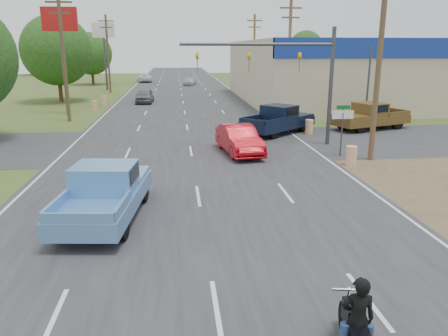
{
  "coord_description": "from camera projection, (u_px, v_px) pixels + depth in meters",
  "views": [
    {
      "loc": [
        -0.79,
        -8.7,
        5.77
      ],
      "look_at": [
        0.99,
        7.48,
        1.3
      ],
      "focal_mm": 35.0,
      "sensor_mm": 36.0,
      "label": 1
    }
  ],
  "objects": [
    {
      "name": "utility_pole_1",
      "position": [
        379.0,
        58.0,
        22.0
      ],
      "size": [
        2.0,
        0.28,
        10.0
      ],
      "color": "#4C3823",
      "rests_on": "ground"
    },
    {
      "name": "cross_road",
      "position": [
        190.0,
        144.0,
        27.2
      ],
      "size": [
        120.0,
        10.0,
        0.02
      ],
      "primitive_type": "cube",
      "color": "#2D2D30",
      "rests_on": "ground"
    },
    {
      "name": "street_name_sign",
      "position": [
        342.0,
        123.0,
        25.31
      ],
      "size": [
        0.8,
        0.08,
        2.61
      ],
      "color": "#3F3F44",
      "rests_on": "ground"
    },
    {
      "name": "tree_6",
      "position": [
        41.0,
        45.0,
        96.12
      ],
      "size": [
        8.82,
        8.82,
        10.92
      ],
      "color": "#422D19",
      "rests_on": "ground"
    },
    {
      "name": "dirt_verge",
      "position": [
        428.0,
        174.0,
        20.69
      ],
      "size": [
        8.0,
        18.0,
        0.01
      ],
      "primitive_type": "cube",
      "color": "brown",
      "rests_on": "ground"
    },
    {
      "name": "blue_pickup",
      "position": [
        106.0,
        191.0,
        15.2
      ],
      "size": [
        2.9,
        6.04,
        1.93
      ],
      "rotation": [
        0.0,
        0.0,
        -0.12
      ],
      "color": "black",
      "rests_on": "ground"
    },
    {
      "name": "navy_pickup",
      "position": [
        279.0,
        119.0,
        30.47
      ],
      "size": [
        6.0,
        5.63,
        1.97
      ],
      "rotation": [
        0.0,
        0.0,
        -0.86
      ],
      "color": "black",
      "rests_on": "ground"
    },
    {
      "name": "distant_car_white",
      "position": [
        144.0,
        78.0,
        77.29
      ],
      "size": [
        3.1,
        5.46,
        1.44
      ],
      "primitive_type": "imported",
      "rotation": [
        0.0,
        0.0,
        3.28
      ],
      "color": "white",
      "rests_on": "ground"
    },
    {
      "name": "main_road",
      "position": [
        183.0,
        102.0,
        48.29
      ],
      "size": [
        15.0,
        180.0,
        0.02
      ],
      "primitive_type": "cube",
      "color": "#2D2D30",
      "rests_on": "ground"
    },
    {
      "name": "distant_car_silver",
      "position": [
        190.0,
        81.0,
        70.63
      ],
      "size": [
        2.35,
        4.62,
        1.28
      ],
      "primitive_type": "imported",
      "rotation": [
        0.0,
        0.0,
        -0.13
      ],
      "color": "#B7B8BC",
      "rests_on": "ground"
    },
    {
      "name": "rider",
      "position": [
        357.0,
        324.0,
        8.06
      ],
      "size": [
        0.68,
        0.51,
        1.71
      ],
      "primitive_type": "imported",
      "rotation": [
        0.0,
        0.0,
        2.98
      ],
      "color": "black",
      "rests_on": "ground"
    },
    {
      "name": "barrel_1",
      "position": [
        309.0,
        127.0,
        30.35
      ],
      "size": [
        0.56,
        0.56,
        1.0
      ],
      "primitive_type": "cylinder",
      "color": "orange",
      "rests_on": "ground"
    },
    {
      "name": "utility_pole_2",
      "position": [
        289.0,
        54.0,
        39.26
      ],
      "size": [
        2.0,
        0.28,
        10.0
      ],
      "color": "#4C3823",
      "rests_on": "ground"
    },
    {
      "name": "distant_car_grey",
      "position": [
        145.0,
        96.0,
        47.66
      ],
      "size": [
        1.96,
        4.5,
        1.51
      ],
      "primitive_type": "imported",
      "rotation": [
        0.0,
        0.0,
        -0.04
      ],
      "color": "slate",
      "rests_on": "ground"
    },
    {
      "name": "barrel_2",
      "position": [
        95.0,
        106.0,
        41.51
      ],
      "size": [
        0.56,
        0.56,
        1.0
      ],
      "primitive_type": "cylinder",
      "color": "orange",
      "rests_on": "ground"
    },
    {
      "name": "red_convertible",
      "position": [
        239.0,
        140.0,
        24.57
      ],
      "size": [
        2.34,
        5.03,
        1.6
      ],
      "primitive_type": "imported",
      "rotation": [
        0.0,
        0.0,
        0.14
      ],
      "color": "#A9070F",
      "rests_on": "ground"
    },
    {
      "name": "signal_mast",
      "position": [
        288.0,
        65.0,
        25.59
      ],
      "size": [
        9.12,
        0.4,
        7.0
      ],
      "color": "#3F3F44",
      "rests_on": "ground"
    },
    {
      "name": "ground",
      "position": [
        217.0,
        310.0,
        9.95
      ],
      "size": [
        200.0,
        200.0,
        0.0
      ],
      "primitive_type": "plane",
      "color": "#3E4F1F",
      "rests_on": "ground"
    },
    {
      "name": "utility_pole_6",
      "position": [
        108.0,
        52.0,
        57.38
      ],
      "size": [
        2.0,
        0.28,
        10.0
      ],
      "color": "#4C3823",
      "rests_on": "ground"
    },
    {
      "name": "barrel_0",
      "position": [
        351.0,
        156.0,
        22.16
      ],
      "size": [
        0.56,
        0.56,
        1.0
      ],
      "primitive_type": "cylinder",
      "color": "orange",
      "rests_on": "ground"
    },
    {
      "name": "pole_sign_left_near",
      "position": [
        61.0,
        32.0,
        37.62
      ],
      "size": [
        3.0,
        0.35,
        9.2
      ],
      "color": "#3F3F44",
      "rests_on": "ground"
    },
    {
      "name": "tree_5",
      "position": [
        306.0,
        48.0,
        102.62
      ],
      "size": [
        7.98,
        7.98,
        9.88
      ],
      "color": "#422D19",
      "rests_on": "ground"
    },
    {
      "name": "brown_pickup",
      "position": [
        369.0,
        116.0,
        31.94
      ],
      "size": [
        6.3,
        4.15,
        1.95
      ],
      "rotation": [
        0.0,
        0.0,
        1.92
      ],
      "color": "black",
      "rests_on": "ground"
    },
    {
      "name": "tree_1",
      "position": [
        57.0,
        50.0,
        47.31
      ],
      "size": [
        7.56,
        7.56,
        9.36
      ],
      "color": "#422D19",
      "rests_on": "ground"
    },
    {
      "name": "barrel_3",
      "position": [
        104.0,
        101.0,
        45.38
      ],
      "size": [
        0.56,
        0.56,
        1.0
      ],
      "primitive_type": "cylinder",
      "color": "orange",
      "rests_on": "ground"
    },
    {
      "name": "utility_pole_3",
      "position": [
        254.0,
        52.0,
        56.51
      ],
      "size": [
        2.0,
        0.28,
        10.0
      ],
      "color": "#4C3823",
      "rests_on": "ground"
    },
    {
      "name": "utility_pole_5",
      "position": [
        63.0,
        54.0,
        34.38
      ],
      "size": [
        2.0,
        0.28,
        10.0
      ],
      "color": "#4C3823",
      "rests_on": "ground"
    },
    {
      "name": "lane_sign",
      "position": [
        342.0,
        122.0,
        23.73
      ],
      "size": [
        1.2,
        0.08,
        2.52
      ],
      "color": "#3F3F44",
      "rests_on": "ground"
    },
    {
      "name": "tree_2",
      "position": [
        91.0,
        54.0,
        70.4
      ],
      "size": [
        6.72,
        6.72,
        8.32
      ],
      "color": "#422D19",
      "rests_on": "ground"
    },
    {
      "name": "pole_sign_left_far",
      "position": [
        104.0,
        38.0,
        60.62
      ],
      "size": [
        3.0,
        0.35,
        9.2
      ],
      "color": "#3F3F44",
      "rests_on": "ground"
    }
  ]
}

